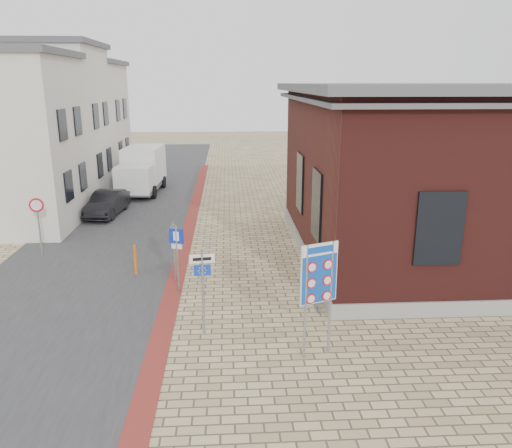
{
  "coord_description": "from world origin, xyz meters",
  "views": [
    {
      "loc": [
        -0.07,
        -12.45,
        6.87
      ],
      "look_at": [
        0.87,
        3.86,
        2.2
      ],
      "focal_mm": 35.0,
      "sensor_mm": 36.0,
      "label": 1
    }
  ],
  "objects_px": {
    "box_truck": "(142,170)",
    "bollard": "(136,260)",
    "border_sign": "(319,276)",
    "parking_sign": "(177,248)",
    "sedan": "(107,203)",
    "essen_sign": "(203,279)"
  },
  "relations": [
    {
      "from": "essen_sign",
      "to": "border_sign",
      "type": "bearing_deg",
      "value": -30.09
    },
    {
      "from": "box_truck",
      "to": "essen_sign",
      "type": "xyz_separation_m",
      "value": [
        4.73,
        -19.07,
        0.22
      ]
    },
    {
      "from": "border_sign",
      "to": "parking_sign",
      "type": "height_order",
      "value": "border_sign"
    },
    {
      "from": "box_truck",
      "to": "parking_sign",
      "type": "bearing_deg",
      "value": -73.39
    },
    {
      "from": "border_sign",
      "to": "parking_sign",
      "type": "relative_size",
      "value": 1.35
    },
    {
      "from": "sedan",
      "to": "bollard",
      "type": "distance_m",
      "value": 9.24
    },
    {
      "from": "box_truck",
      "to": "parking_sign",
      "type": "xyz_separation_m",
      "value": [
        3.73,
        -15.95,
        0.06
      ]
    },
    {
      "from": "parking_sign",
      "to": "bollard",
      "type": "relative_size",
      "value": 1.98
    },
    {
      "from": "box_truck",
      "to": "border_sign",
      "type": "distance_m",
      "value": 21.75
    },
    {
      "from": "sedan",
      "to": "box_truck",
      "type": "relative_size",
      "value": 0.71
    },
    {
      "from": "box_truck",
      "to": "essen_sign",
      "type": "distance_m",
      "value": 19.65
    },
    {
      "from": "sedan",
      "to": "border_sign",
      "type": "relative_size",
      "value": 1.28
    },
    {
      "from": "parking_sign",
      "to": "bollard",
      "type": "height_order",
      "value": "parking_sign"
    },
    {
      "from": "essen_sign",
      "to": "parking_sign",
      "type": "xyz_separation_m",
      "value": [
        -1.0,
        3.13,
        -0.16
      ]
    },
    {
      "from": "sedan",
      "to": "parking_sign",
      "type": "height_order",
      "value": "parking_sign"
    },
    {
      "from": "box_truck",
      "to": "border_sign",
      "type": "height_order",
      "value": "border_sign"
    },
    {
      "from": "parking_sign",
      "to": "bollard",
      "type": "xyz_separation_m",
      "value": [
        -1.7,
        1.57,
        -0.96
      ]
    },
    {
      "from": "parking_sign",
      "to": "sedan",
      "type": "bearing_deg",
      "value": 131.97
    },
    {
      "from": "box_truck",
      "to": "essen_sign",
      "type": "bearing_deg",
      "value": -72.63
    },
    {
      "from": "bollard",
      "to": "border_sign",
      "type": "bearing_deg",
      "value": -46.42
    },
    {
      "from": "border_sign",
      "to": "box_truck",
      "type": "bearing_deg",
      "value": 88.91
    },
    {
      "from": "box_truck",
      "to": "bollard",
      "type": "height_order",
      "value": "box_truck"
    }
  ]
}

